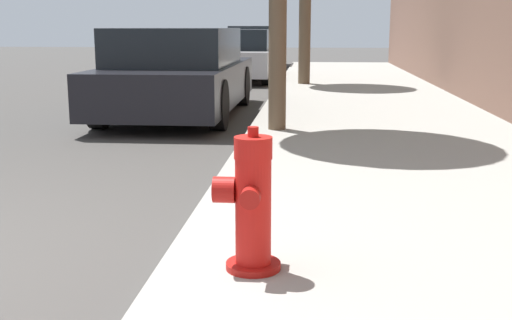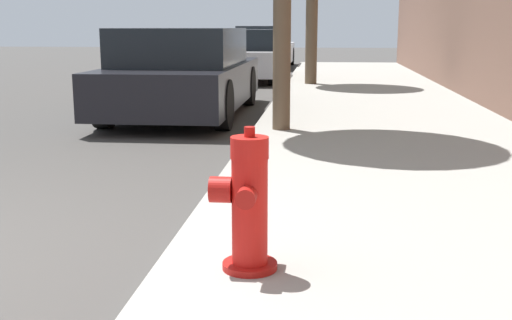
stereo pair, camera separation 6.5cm
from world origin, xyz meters
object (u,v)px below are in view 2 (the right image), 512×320
at_px(parked_car_far, 265,48).
at_px(parked_car_near, 184,73).
at_px(fire_hydrant, 248,205).
at_px(parked_car_mid, 246,56).

bearing_deg(parked_car_far, parked_car_near, -90.52).
relative_size(fire_hydrant, parked_car_near, 0.17).
bearing_deg(parked_car_far, parked_car_mid, -89.58).
xyz_separation_m(parked_car_mid, parked_car_far, (-0.04, 5.60, 0.03)).
relative_size(parked_car_near, parked_car_far, 1.05).
height_order(parked_car_mid, parked_car_far, parked_car_far).
distance_m(fire_hydrant, parked_car_mid, 13.28).
xyz_separation_m(fire_hydrant, parked_car_near, (-1.78, 6.60, 0.19)).
distance_m(fire_hydrant, parked_car_far, 18.85).
bearing_deg(fire_hydrant, parked_car_mid, 97.02).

